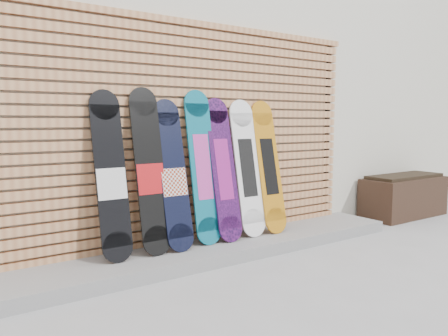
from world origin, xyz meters
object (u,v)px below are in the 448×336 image
Objects in this scene: snowboard_6 at (269,166)px; snowboard_5 at (247,168)px; planter_box at (404,196)px; snowboard_0 at (111,176)px; snowboard_1 at (150,172)px; snowboard_2 at (173,176)px; snowboard_4 at (223,169)px; snowboard_3 at (203,167)px.

snowboard_5 is at bearing 177.24° from snowboard_6.
planter_box is 0.91× the size of snowboard_5.
snowboard_1 reaches higher than snowboard_0.
snowboard_2 is 0.57m from snowboard_4.
snowboard_5 is (1.47, 0.00, -0.01)m from snowboard_0.
snowboard_5 is (-2.65, 0.10, 0.54)m from planter_box.
planter_box is at bearing -1.30° from snowboard_0.
snowboard_3 is at bearing 174.56° from snowboard_4.
snowboard_2 is 0.88m from snowboard_5.
planter_box is at bearing -2.07° from snowboard_5.
snowboard_2 is at bearing -2.75° from snowboard_1.
snowboard_1 is at bearing 178.66° from planter_box.
snowboard_2 is (0.59, -0.02, -0.03)m from snowboard_0.
planter_box is 4.16m from snowboard_0.
snowboard_0 is at bearing -179.91° from snowboard_5.
snowboard_1 reaches higher than snowboard_6.
snowboard_6 is at bearing -0.02° from snowboard_4.
planter_box is at bearing -1.34° from snowboard_1.
snowboard_5 reaches higher than snowboard_2.
snowboard_1 is at bearing 179.78° from snowboard_6.
snowboard_6 is (1.39, -0.01, -0.03)m from snowboard_1.
snowboard_1 reaches higher than snowboard_5.
snowboard_0 is 0.98× the size of snowboard_3.
snowboard_4 is at bearing -0.55° from snowboard_0.
snowboard_0 reaches higher than snowboard_5.
snowboard_2 is 0.98× the size of snowboard_4.
planter_box is 3.02m from snowboard_4.
snowboard_5 reaches higher than planter_box.
snowboard_1 is at bearing 177.25° from snowboard_2.
snowboard_4 reaches higher than planter_box.
snowboard_0 is (-4.12, 0.09, 0.56)m from planter_box.
snowboard_0 is 1.75m from snowboard_6.
snowboard_4 is (0.57, 0.01, 0.02)m from snowboard_2.
snowboard_4 is 1.01× the size of snowboard_5.
snowboard_4 is 0.31m from snowboard_5.
snowboard_0 is 0.98× the size of snowboard_1.
snowboard_5 is at bearing 177.93° from planter_box.
snowboard_3 is (0.34, 0.03, 0.06)m from snowboard_2.
snowboard_6 is at bearing -0.22° from snowboard_1.
snowboard_5 is (0.54, -0.01, -0.04)m from snowboard_3.
snowboard_5 is at bearing 2.46° from snowboard_4.
planter_box is 0.88× the size of snowboard_0.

